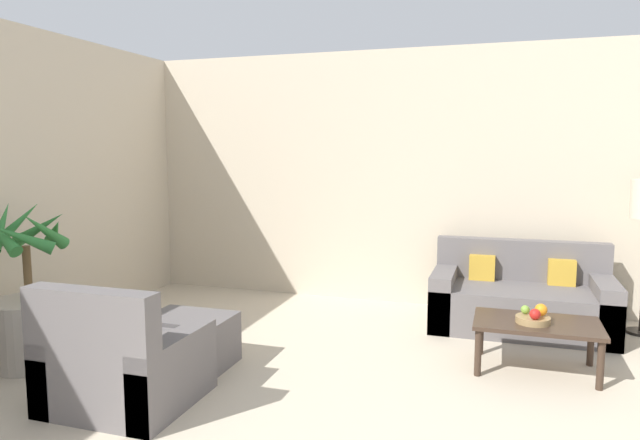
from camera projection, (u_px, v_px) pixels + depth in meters
name	position (u px, v px, depth m)	size (l,w,h in m)	color
wall_back	(473.00, 179.00, 5.86)	(8.80, 0.06, 2.70)	beige
potted_palm	(30.00, 316.00, 4.38)	(0.63, 0.68, 1.28)	#ADA393
sofa_loveseat	(520.00, 300.00, 5.27)	(1.59, 0.85, 0.79)	#605B5B
coffee_table	(537.00, 328.00, 4.25)	(0.91, 0.56, 0.38)	#38281E
fruit_bowl	(533.00, 320.00, 4.21)	(0.25, 0.25, 0.05)	#997A4C
apple_red	(535.00, 314.00, 4.13)	(0.08, 0.08, 0.08)	red
apple_green	(525.00, 310.00, 4.27)	(0.06, 0.06, 0.06)	olive
orange_fruit	(541.00, 310.00, 4.22)	(0.09, 0.09, 0.09)	orange
armchair	(123.00, 366.00, 3.69)	(0.87, 0.81, 0.83)	#605B5B
ottoman	(191.00, 340.00, 4.39)	(0.64, 0.46, 0.39)	#605B5B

